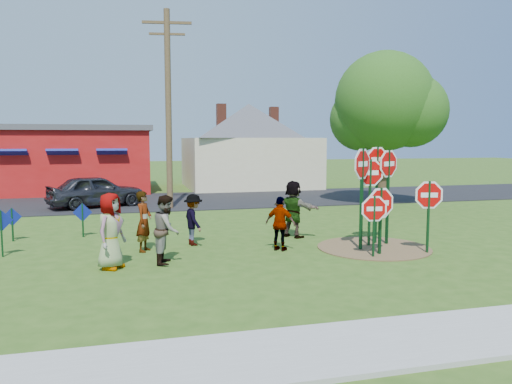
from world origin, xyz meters
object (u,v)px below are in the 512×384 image
(stop_sign_b, at_px, (377,170))
(stop_sign_d, at_px, (388,173))
(leafy_tree, at_px, (387,107))
(stop_sign_a, at_px, (374,213))
(utility_pole, at_px, (168,105))
(person_b, at_px, (144,221))
(suv, at_px, (96,191))
(stop_sign_c, at_px, (370,182))
(person_a, at_px, (111,231))

(stop_sign_b, xyz_separation_m, stop_sign_d, (0.27, -0.19, -0.08))
(leafy_tree, bearing_deg, stop_sign_a, -120.49)
(stop_sign_b, height_order, utility_pole, utility_pole)
(stop_sign_a, xyz_separation_m, person_b, (-5.80, 2.28, -0.34))
(suv, relative_size, utility_pole, 0.49)
(stop_sign_c, relative_size, leafy_tree, 0.38)
(utility_pole, bearing_deg, stop_sign_c, -62.64)
(stop_sign_b, relative_size, stop_sign_c, 1.13)
(leafy_tree, bearing_deg, suv, 168.44)
(stop_sign_d, height_order, leafy_tree, leafy_tree)
(stop_sign_b, bearing_deg, person_a, -179.11)
(stop_sign_a, xyz_separation_m, person_a, (-6.64, 0.56, -0.26))
(stop_sign_a, distance_m, stop_sign_d, 2.04)
(stop_sign_b, height_order, leafy_tree, leafy_tree)
(stop_sign_d, height_order, suv, stop_sign_d)
(utility_pole, bearing_deg, stop_sign_b, -60.36)
(person_a, bearing_deg, person_b, 5.52)
(stop_sign_d, xyz_separation_m, person_b, (-6.96, 0.90, -1.29))
(person_b, height_order, suv, person_b)
(person_b, xyz_separation_m, leafy_tree, (11.31, 7.08, 3.76))
(stop_sign_d, xyz_separation_m, utility_pole, (-5.52, 9.42, 2.45))
(person_b, bearing_deg, leafy_tree, -34.70)
(stop_sign_d, bearing_deg, person_a, 160.75)
(leafy_tree, bearing_deg, person_a, -144.09)
(stop_sign_d, bearing_deg, person_b, 147.42)
(stop_sign_a, height_order, leafy_tree, leafy_tree)
(stop_sign_b, bearing_deg, person_b, 167.23)
(stop_sign_b, height_order, person_a, stop_sign_b)
(stop_sign_a, bearing_deg, person_b, 169.42)
(stop_sign_d, relative_size, person_b, 1.75)
(stop_sign_d, xyz_separation_m, suv, (-8.75, 10.66, -1.37))
(stop_sign_d, bearing_deg, suv, 104.14)
(stop_sign_c, relative_size, person_b, 1.59)
(stop_sign_c, xyz_separation_m, leafy_tree, (4.96, 8.05, 2.73))
(stop_sign_a, relative_size, stop_sign_b, 0.58)
(person_b, distance_m, utility_pole, 9.42)
(suv, bearing_deg, leafy_tree, -122.96)
(stop_sign_c, distance_m, leafy_tree, 9.84)
(utility_pole, distance_m, leafy_tree, 9.98)
(utility_pole, bearing_deg, stop_sign_d, -59.63)
(stop_sign_b, relative_size, person_a, 1.64)
(utility_pole, height_order, leafy_tree, utility_pole)
(stop_sign_a, distance_m, suv, 14.24)
(stop_sign_b, bearing_deg, stop_sign_c, -150.23)
(stop_sign_c, height_order, stop_sign_d, stop_sign_d)
(stop_sign_d, height_order, utility_pole, utility_pole)
(stop_sign_a, xyz_separation_m, leafy_tree, (5.51, 9.36, 3.42))
(utility_pole, bearing_deg, person_b, -99.58)
(stop_sign_c, relative_size, person_a, 1.46)
(stop_sign_d, distance_m, suv, 13.86)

